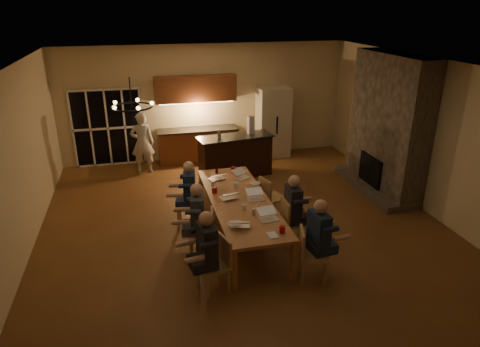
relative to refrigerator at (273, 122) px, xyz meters
name	(u,v)px	position (x,y,z in m)	size (l,w,h in m)	color
floor	(246,230)	(-1.90, -4.15, -1.00)	(9.00, 9.00, 0.00)	brown
back_wall	(205,102)	(-1.90, 0.37, 0.60)	(8.00, 0.04, 3.20)	beige
left_wall	(11,174)	(-5.92, -4.15, 0.60)	(0.04, 9.00, 3.20)	beige
right_wall	(434,139)	(2.12, -4.15, 0.60)	(0.04, 9.00, 3.20)	beige
ceiling	(247,65)	(-1.90, -4.15, 2.22)	(8.00, 9.00, 0.04)	white
french_doors	(108,128)	(-4.60, 0.32, 0.05)	(1.86, 0.08, 2.10)	black
fireplace	(388,125)	(1.80, -2.95, 0.60)	(0.58, 2.50, 3.20)	#655B4F
kitchenette	(197,120)	(-2.20, 0.05, 0.20)	(2.24, 0.68, 2.40)	brown
refrigerator	(273,122)	(0.00, 0.00, 0.00)	(0.90, 0.68, 2.00)	beige
dining_table	(240,217)	(-2.06, -4.29, -0.62)	(1.10, 3.36, 0.75)	#C2804D
bar_island	(235,156)	(-1.44, -1.32, -0.46)	(1.92, 0.68, 1.08)	black
chair_left_near	(213,265)	(-2.87, -5.86, -0.55)	(0.44, 0.44, 0.89)	tan
chair_left_mid	(201,234)	(-2.90, -4.86, -0.55)	(0.44, 0.44, 0.89)	tan
chair_left_far	(188,205)	(-2.98, -3.65, -0.55)	(0.44, 0.44, 0.89)	tan
chair_right_near	(313,255)	(-1.25, -5.96, -0.55)	(0.44, 0.44, 0.89)	tan
chair_right_mid	(295,221)	(-1.13, -4.83, -0.55)	(0.44, 0.44, 0.89)	tan
chair_right_far	(273,197)	(-1.20, -3.71, -0.55)	(0.44, 0.44, 0.89)	tan
person_left_near	(207,252)	(-2.96, -5.85, -0.31)	(0.60, 0.60, 1.38)	#21222B
person_right_near	(318,239)	(-1.15, -5.89, -0.31)	(0.60, 0.60, 1.38)	#1C2847
person_left_mid	(198,220)	(-2.94, -4.79, -0.31)	(0.60, 0.60, 1.38)	#393D44
person_right_mid	(293,210)	(-1.19, -4.84, -0.31)	(0.60, 0.60, 1.38)	#21222B
person_left_far	(190,194)	(-2.93, -3.68, -0.31)	(0.60, 0.60, 1.38)	#1C2847
standing_person	(142,143)	(-3.73, -0.48, -0.18)	(0.60, 0.39, 1.63)	silver
chandelier	(132,107)	(-3.87, -4.78, 1.75)	(0.64, 0.64, 0.03)	black
laptop_a	(240,220)	(-2.29, -5.27, -0.14)	(0.32, 0.28, 0.23)	silver
laptop_b	(269,214)	(-1.77, -5.19, -0.14)	(0.32, 0.28, 0.23)	silver
laptop_c	(228,193)	(-2.25, -4.17, -0.14)	(0.32, 0.28, 0.23)	silver
laptop_d	(256,194)	(-1.76, -4.36, -0.14)	(0.32, 0.28, 0.23)	silver
laptop_e	(216,174)	(-2.29, -3.19, -0.14)	(0.32, 0.28, 0.23)	silver
laptop_f	(242,173)	(-1.75, -3.28, -0.14)	(0.32, 0.28, 0.23)	silver
mug_front	(244,207)	(-2.09, -4.71, -0.20)	(0.08, 0.08, 0.10)	silver
mug_mid	(236,185)	(-1.99, -3.70, -0.20)	(0.09, 0.09, 0.10)	silver
mug_back	(213,184)	(-2.44, -3.54, -0.20)	(0.07, 0.07, 0.10)	silver
redcup_near	(282,230)	(-1.69, -5.67, -0.19)	(0.10, 0.10, 0.12)	#B10B0E
redcup_mid	(215,190)	(-2.46, -3.88, -0.19)	(0.10, 0.10, 0.12)	#B10B0E
redcup_far	(233,169)	(-1.85, -2.88, -0.19)	(0.09, 0.09, 0.12)	#B10B0E
can_silver	(254,212)	(-1.97, -4.96, -0.19)	(0.07, 0.07, 0.12)	#B2B2B7
can_cola	(217,171)	(-2.23, -2.86, -0.19)	(0.06, 0.06, 0.12)	#3F0F0C
plate_near	(264,210)	(-1.74, -4.81, -0.24)	(0.24, 0.24, 0.02)	silver
plate_left	(235,224)	(-2.36, -5.21, -0.24)	(0.27, 0.27, 0.02)	silver
plate_far	(255,183)	(-1.58, -3.62, -0.24)	(0.23, 0.23, 0.02)	silver
notepad	(273,235)	(-1.87, -5.71, -0.24)	(0.15, 0.21, 0.01)	white
bar_bottle	(219,134)	(-1.88, -1.44, 0.20)	(0.09, 0.09, 0.24)	#99999E
bar_blender	(251,125)	(-1.00, -1.19, 0.31)	(0.14, 0.14, 0.45)	silver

